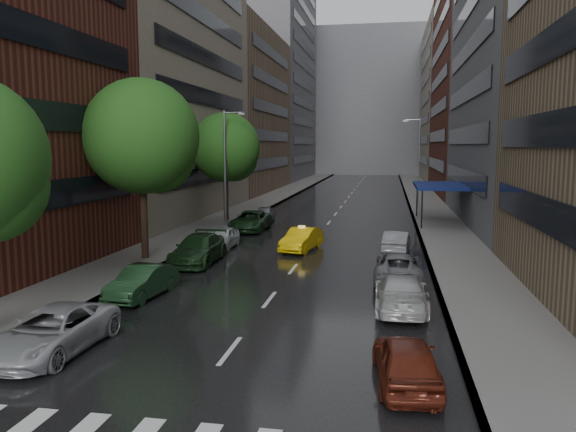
# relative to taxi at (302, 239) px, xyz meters

# --- Properties ---
(ground) EXTENTS (220.00, 220.00, 0.00)m
(ground) POSITION_rel_taxi_xyz_m (0.35, -21.20, -0.70)
(ground) COLOR gray
(ground) RESTS_ON ground
(road) EXTENTS (14.00, 140.00, 0.01)m
(road) POSITION_rel_taxi_xyz_m (0.35, 28.80, -0.70)
(road) COLOR black
(road) RESTS_ON ground
(sidewalk_left) EXTENTS (4.00, 140.00, 0.15)m
(sidewalk_left) POSITION_rel_taxi_xyz_m (-8.65, 28.80, -0.63)
(sidewalk_left) COLOR gray
(sidewalk_left) RESTS_ON ground
(sidewalk_right) EXTENTS (4.00, 140.00, 0.15)m
(sidewalk_right) POSITION_rel_taxi_xyz_m (9.35, 28.80, -0.63)
(sidewalk_right) COLOR gray
(sidewalk_right) RESTS_ON ground
(buildings_left) EXTENTS (8.00, 108.00, 38.00)m
(buildings_left) POSITION_rel_taxi_xyz_m (-14.65, 37.59, 15.29)
(buildings_left) COLOR maroon
(buildings_left) RESTS_ON ground
(buildings_right) EXTENTS (8.05, 109.10, 36.00)m
(buildings_right) POSITION_rel_taxi_xyz_m (15.35, 35.50, 14.33)
(buildings_right) COLOR #937A5B
(buildings_right) RESTS_ON ground
(building_far) EXTENTS (40.00, 14.00, 32.00)m
(building_far) POSITION_rel_taxi_xyz_m (0.35, 96.80, 15.30)
(building_far) COLOR slate
(building_far) RESTS_ON ground
(tree_mid) EXTENTS (6.34, 6.34, 10.11)m
(tree_mid) POSITION_rel_taxi_xyz_m (-8.25, -4.44, 6.22)
(tree_mid) COLOR #382619
(tree_mid) RESTS_ON ground
(tree_far) EXTENTS (5.76, 5.76, 9.18)m
(tree_far) POSITION_rel_taxi_xyz_m (-8.25, 11.72, 5.58)
(tree_far) COLOR #382619
(tree_far) RESTS_ON ground
(taxi) EXTENTS (2.29, 4.47, 1.41)m
(taxi) POSITION_rel_taxi_xyz_m (0.00, 0.00, 0.00)
(taxi) COLOR yellow
(taxi) RESTS_ON ground
(parked_cars_left) EXTENTS (2.59, 34.97, 1.55)m
(parked_cars_left) POSITION_rel_taxi_xyz_m (-5.05, -2.96, 0.02)
(parked_cars_left) COLOR #A7A7AC
(parked_cars_left) RESTS_ON ground
(parked_cars_right) EXTENTS (2.34, 23.43, 1.43)m
(parked_cars_right) POSITION_rel_taxi_xyz_m (5.75, -9.51, -0.01)
(parked_cars_right) COLOR #5D1F12
(parked_cars_right) RESTS_ON ground
(street_lamp_left) EXTENTS (1.74, 0.22, 9.00)m
(street_lamp_left) POSITION_rel_taxi_xyz_m (-7.37, 8.80, 4.19)
(street_lamp_left) COLOR gray
(street_lamp_left) RESTS_ON sidewalk_left
(street_lamp_right) EXTENTS (1.74, 0.22, 9.00)m
(street_lamp_right) POSITION_rel_taxi_xyz_m (8.07, 23.80, 4.19)
(street_lamp_right) COLOR gray
(street_lamp_right) RESTS_ON sidewalk_right
(awning) EXTENTS (4.00, 8.00, 3.12)m
(awning) POSITION_rel_taxi_xyz_m (9.33, 13.80, 2.43)
(awning) COLOR navy
(awning) RESTS_ON sidewalk_right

